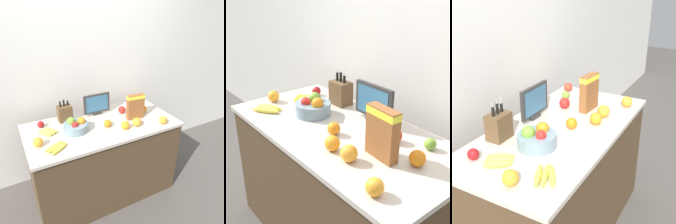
{
  "view_description": "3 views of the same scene",
  "coord_description": "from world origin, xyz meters",
  "views": [
    {
      "loc": [
        -0.82,
        -1.78,
        1.99
      ],
      "look_at": [
        0.1,
        -0.04,
        1.02
      ],
      "focal_mm": 35.0,
      "sensor_mm": 36.0,
      "label": 1
    },
    {
      "loc": [
        1.29,
        -1.06,
        1.73
      ],
      "look_at": [
        0.01,
        -0.03,
        1.01
      ],
      "focal_mm": 50.0,
      "sensor_mm": 36.0,
      "label": 2
    },
    {
      "loc": [
        -1.62,
        -0.92,
        1.82
      ],
      "look_at": [
        0.04,
        -0.01,
        0.98
      ],
      "focal_mm": 50.0,
      "sensor_mm": 36.0,
      "label": 3
    }
  ],
  "objects": [
    {
      "name": "small_monitor",
      "position": [
        0.05,
        0.22,
        1.02
      ],
      "size": [
        0.3,
        0.03,
        0.24
      ],
      "color": "#2D2D2D",
      "rests_on": "counter"
    },
    {
      "name": "orange_front_center",
      "position": [
        -0.65,
        -0.1,
        0.93
      ],
      "size": [
        0.08,
        0.08,
        0.08
      ],
      "primitive_type": "sphere",
      "color": "orange",
      "rests_on": "counter"
    },
    {
      "name": "cereal_box",
      "position": [
        0.37,
        -0.04,
        1.03
      ],
      "size": [
        0.19,
        0.08,
        0.27
      ],
      "rotation": [
        0.0,
        0.0,
        -0.09
      ],
      "color": "brown",
      "rests_on": "counter"
    },
    {
      "name": "orange_mid_right",
      "position": [
        0.03,
        -0.08,
        0.92
      ],
      "size": [
        0.08,
        0.08,
        0.08
      ],
      "primitive_type": "sphere",
      "color": "orange",
      "rests_on": "counter"
    },
    {
      "name": "knife_block",
      "position": [
        -0.31,
        0.25,
        0.97
      ],
      "size": [
        0.14,
        0.11,
        0.26
      ],
      "color": "brown",
      "rests_on": "counter"
    },
    {
      "name": "counter",
      "position": [
        0.0,
        0.0,
        0.44
      ],
      "size": [
        1.54,
        0.76,
        0.89
      ],
      "color": "#4C3823",
      "rests_on": "ground_plane"
    },
    {
      "name": "apple_near_bananas",
      "position": [
        0.48,
        0.21,
        0.92
      ],
      "size": [
        0.07,
        0.07,
        0.07
      ],
      "primitive_type": "sphere",
      "color": "#6B9E33",
      "rests_on": "counter"
    },
    {
      "name": "orange_front_right",
      "position": [
        0.16,
        -0.19,
        0.93
      ],
      "size": [
        0.08,
        0.08,
        0.08
      ],
      "primitive_type": "sphere",
      "color": "orange",
      "rests_on": "counter"
    },
    {
      "name": "apple_rear",
      "position": [
        0.65,
        0.28,
        0.92
      ],
      "size": [
        0.08,
        0.08,
        0.08
      ],
      "primitive_type": "sphere",
      "color": "red",
      "rests_on": "counter"
    },
    {
      "name": "banana_bunch_right",
      "position": [
        -0.52,
        -0.21,
        0.9
      ],
      "size": [
        0.22,
        0.18,
        0.03
      ],
      "rotation": [
        0.0,
        0.0,
        0.47
      ],
      "color": "yellow",
      "rests_on": "counter"
    },
    {
      "name": "fruit_bowl",
      "position": [
        -0.28,
        -0.0,
        0.94
      ],
      "size": [
        0.23,
        0.23,
        0.14
      ],
      "color": "gray",
      "rests_on": "counter"
    },
    {
      "name": "apple_rightmost",
      "position": [
        0.31,
        0.13,
        0.93
      ],
      "size": [
        0.08,
        0.08,
        0.08
      ],
      "primitive_type": "sphere",
      "color": "red",
      "rests_on": "counter"
    },
    {
      "name": "apple_leftmost",
      "position": [
        -0.57,
        0.23,
        0.92
      ],
      "size": [
        0.07,
        0.07,
        0.07
      ],
      "primitive_type": "sphere",
      "color": "#A31419",
      "rests_on": "counter"
    },
    {
      "name": "orange_mid_left",
      "position": [
        0.3,
        -0.19,
        0.93
      ],
      "size": [
        0.09,
        0.09,
        0.09
      ],
      "primitive_type": "sphere",
      "color": "orange",
      "rests_on": "counter"
    },
    {
      "name": "wall_back",
      "position": [
        0.0,
        0.59,
        1.3
      ],
      "size": [
        9.0,
        0.06,
        2.6
      ],
      "color": "silver",
      "rests_on": "ground_plane"
    },
    {
      "name": "banana_bunch_left",
      "position": [
        -0.53,
        0.08,
        0.9
      ],
      "size": [
        0.19,
        0.19,
        0.04
      ],
      "rotation": [
        0.0,
        0.0,
        5.18
      ],
      "color": "yellow",
      "rests_on": "counter"
    },
    {
      "name": "orange_by_cereal",
      "position": [
        0.54,
        0.04,
        0.93
      ],
      "size": [
        0.08,
        0.08,
        0.08
      ],
      "primitive_type": "sphere",
      "color": "orange",
      "rests_on": "counter"
    },
    {
      "name": "orange_back_center",
      "position": [
        0.56,
        -0.28,
        0.93
      ],
      "size": [
        0.08,
        0.08,
        0.08
      ],
      "primitive_type": "sphere",
      "color": "orange",
      "rests_on": "counter"
    }
  ]
}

